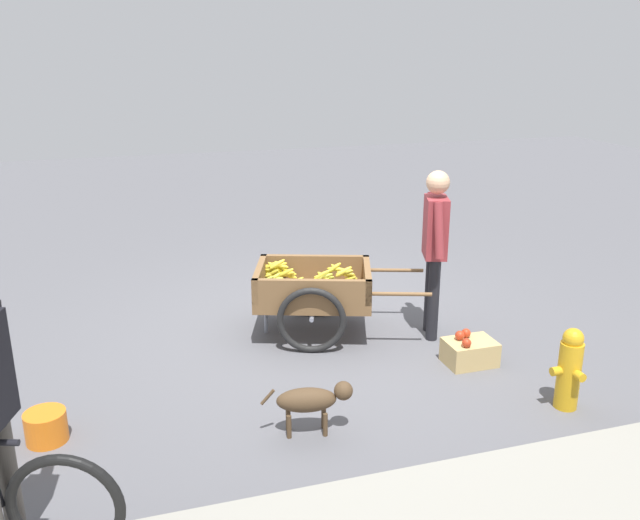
{
  "coord_description": "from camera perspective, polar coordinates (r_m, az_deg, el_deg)",
  "views": [
    {
      "loc": [
        1.84,
        5.85,
        2.72
      ],
      "look_at": [
        0.05,
        0.01,
        0.75
      ],
      "focal_mm": 37.46,
      "sensor_mm": 36.0,
      "label": 1
    }
  ],
  "objects": [
    {
      "name": "fruit_cart",
      "position": [
        6.5,
        -0.59,
        -2.67
      ],
      "size": [
        1.81,
        1.25,
        0.74
      ],
      "color": "brown",
      "rests_on": "ground"
    },
    {
      "name": "vendor_person",
      "position": [
        6.38,
        9.79,
        1.76
      ],
      "size": [
        0.3,
        0.59,
        1.63
      ],
      "color": "black",
      "rests_on": "ground"
    },
    {
      "name": "dog",
      "position": [
        4.94,
        -0.7,
        -11.85
      ],
      "size": [
        0.67,
        0.26,
        0.4
      ],
      "color": "#4C3823",
      "rests_on": "ground"
    },
    {
      "name": "apple_crate",
      "position": [
        6.15,
        12.64,
        -7.63
      ],
      "size": [
        0.44,
        0.32,
        0.3
      ],
      "color": "tan",
      "rests_on": "ground"
    },
    {
      "name": "ground_plane",
      "position": [
        6.71,
        0.37,
        -6.05
      ],
      "size": [
        24.0,
        24.0,
        0.0
      ],
      "primitive_type": "plane",
      "color": "#56565B"
    },
    {
      "name": "plastic_bucket",
      "position": [
        5.31,
        -22.36,
        -13.03
      ],
      "size": [
        0.3,
        0.3,
        0.23
      ],
      "primitive_type": "cylinder",
      "color": "orange",
      "rests_on": "ground"
    },
    {
      "name": "fire_hydrant",
      "position": [
        5.58,
        20.53,
        -8.7
      ],
      "size": [
        0.25,
        0.25,
        0.67
      ],
      "color": "gold",
      "rests_on": "ground"
    }
  ]
}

